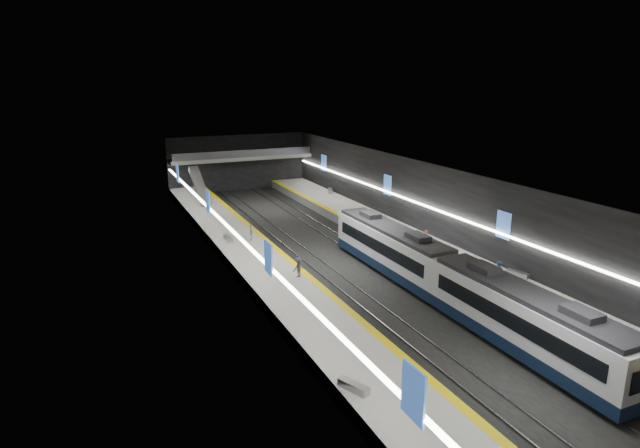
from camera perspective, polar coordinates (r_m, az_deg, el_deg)
name	(u,v)px	position (r m, az deg, el deg)	size (l,w,h in m)	color
ground	(347,264)	(47.41, 2.94, -4.31)	(70.00, 70.00, 0.00)	black
ceiling	(349,175)	(45.34, 3.08, 5.25)	(20.00, 70.00, 0.04)	beige
wall_left	(235,234)	(42.77, -9.03, -1.06)	(0.04, 70.00, 8.00)	black
wall_right	(443,209)	(51.40, 13.00, 1.54)	(0.04, 70.00, 8.00)	black
wall_back	(238,163)	(78.37, -8.72, 6.47)	(20.00, 0.04, 8.00)	black
platform_left	(266,271)	(44.54, -5.73, -5.01)	(5.00, 70.00, 1.00)	slate
tile_surface_left	(266,265)	(44.36, -5.75, -4.40)	(5.00, 70.00, 0.02)	#B1B1AC
tactile_strip_left	(291,261)	(45.04, -3.09, -4.01)	(0.60, 70.00, 0.02)	yellow
platform_right	(419,248)	(50.92, 10.51, -2.55)	(5.00, 70.00, 1.00)	slate
tile_surface_right	(419,243)	(50.77, 10.53, -2.00)	(5.00, 70.00, 0.02)	#B1B1AC
tactile_strip_right	(399,246)	(49.60, 8.43, -2.31)	(0.60, 70.00, 0.02)	yellow
rails	(347,264)	(47.39, 2.94, -4.24)	(6.52, 70.00, 0.12)	gray
train	(447,277)	(39.42, 13.35, -5.51)	(2.69, 30.04, 3.60)	#0E1B35
ad_posters	(343,212)	(46.95, 2.46, 1.24)	(19.94, 53.50, 2.20)	#4475CE
cove_light_left	(238,236)	(42.87, -8.76, -1.28)	(0.25, 68.60, 0.12)	white
cove_light_right	(441,212)	(51.33, 12.81, 1.30)	(0.25, 68.60, 0.12)	white
mezzanine_bridge	(242,158)	(76.24, -8.33, 7.02)	(20.00, 3.00, 1.50)	gray
escalator	(200,186)	(68.24, -12.73, 4.00)	(1.20, 8.00, 0.60)	#99999E
bench_left_near	(354,387)	(27.69, 3.60, -16.92)	(0.48, 1.72, 0.42)	#99999E
bench_left_far	(228,238)	(51.41, -9.79, -1.53)	(0.45, 1.61, 0.39)	#99999E
bench_right_near	(517,274)	(44.35, 20.32, -5.04)	(0.50, 1.80, 0.44)	#99999E
bench_right_far	(330,191)	(71.57, 1.11, 3.56)	(0.57, 2.05, 0.50)	#99999E
passenger_right_a	(426,239)	(49.31, 11.25, -1.58)	(0.60, 0.39, 1.65)	#B0424E
passenger_right_b	(499,273)	(41.88, 18.53, -5.00)	(0.93, 0.72, 1.91)	teal
passenger_left_a	(251,232)	(51.01, -7.34, -0.89)	(0.90, 0.38, 1.54)	#BBB7AB
passenger_left_b	(298,267)	(41.42, -2.33, -4.66)	(1.01, 0.58, 1.57)	#44434B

